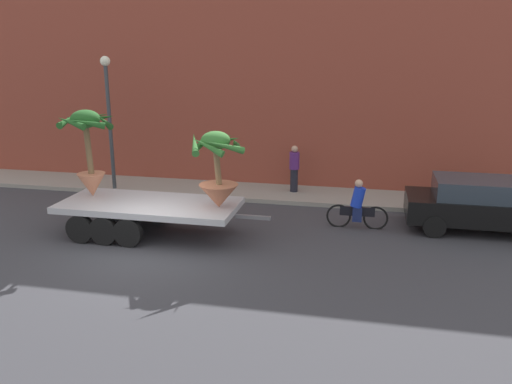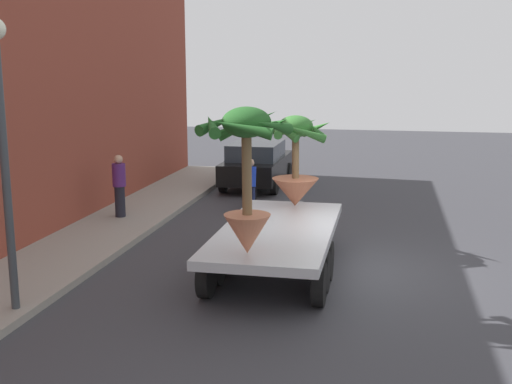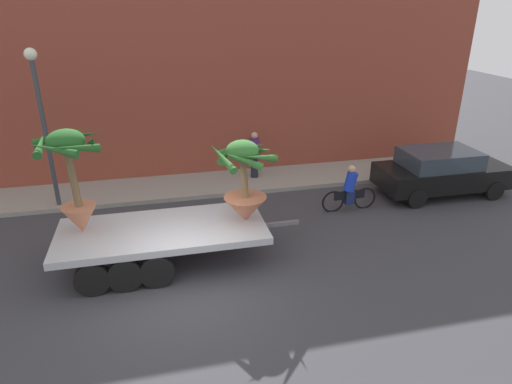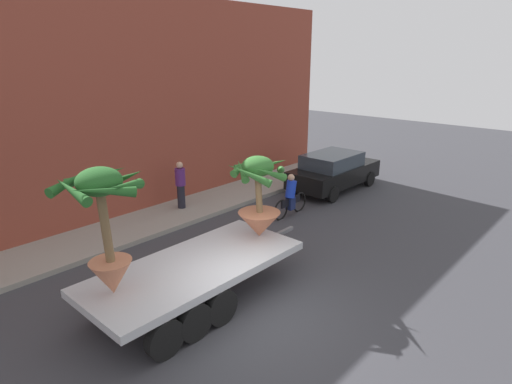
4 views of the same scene
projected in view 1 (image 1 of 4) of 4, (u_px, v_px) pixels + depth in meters
ground_plane at (149, 252)px, 13.96m from camera, size 60.00×60.00×0.00m
sidewalk at (215, 190)px, 19.68m from camera, size 24.00×2.20×0.15m
building_facade at (225, 89)px, 20.30m from camera, size 24.00×1.20×7.43m
flatbed_trailer at (142, 209)px, 15.13m from camera, size 6.13×2.31×0.98m
potted_palm_rear at (217, 173)px, 14.26m from camera, size 1.69×1.59×2.13m
potted_palm_middle at (89, 148)px, 15.23m from camera, size 1.61×1.68×2.58m
cyclist at (358, 207)px, 15.63m from camera, size 1.84×0.35×1.54m
parked_car at (482, 204)px, 15.35m from camera, size 4.45×1.98×1.58m
pedestrian_near_gate at (294, 168)px, 18.97m from camera, size 0.36×0.36×1.71m
street_lamp at (108, 106)px, 18.83m from camera, size 0.36×0.36×4.83m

